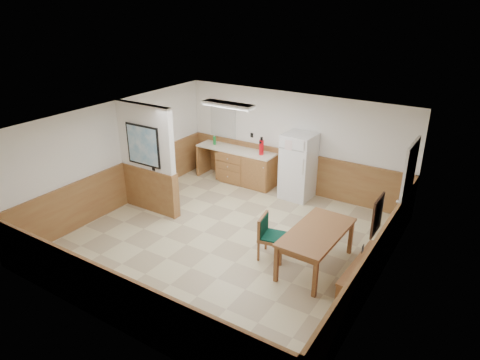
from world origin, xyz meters
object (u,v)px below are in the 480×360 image
Objects in this scene: dining_table at (317,235)px; dining_bench at (363,268)px; dining_chair at (269,234)px; soap_bottle at (214,140)px; refrigerator at (298,166)px; fire_extinguisher at (261,147)px.

dining_bench is (0.91, -0.09, -0.31)m from dining_table.
dining_table is 1.07× the size of dining_bench.
dining_chair is 3.61× the size of soap_bottle.
dining_table is at bearing -56.32° from refrigerator.
dining_table is 0.97m from dining_bench.
fire_extinguisher is at bearing -179.70° from refrigerator.
fire_extinguisher is 1.98× the size of soap_bottle.
dining_table is (1.56, -2.53, -0.16)m from refrigerator.
refrigerator is 3.64m from dining_bench.
dining_chair is 3.28m from fire_extinguisher.
soap_bottle is at bearing 129.16° from dining_chair.
fire_extinguisher is 1.47m from soap_bottle.
fire_extinguisher is (-1.72, 2.72, 0.61)m from dining_chair.
refrigerator is 0.94× the size of dining_table.
dining_bench is at bearing -43.66° from fire_extinguisher.
refrigerator reaches higher than dining_bench.
refrigerator is 2.98m from dining_table.
refrigerator is at bearing 94.00° from dining_chair.
fire_extinguisher reaches higher than soap_bottle.
soap_bottle reaches higher than dining_table.
dining_chair reaches higher than dining_table.
refrigerator reaches higher than fire_extinguisher.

